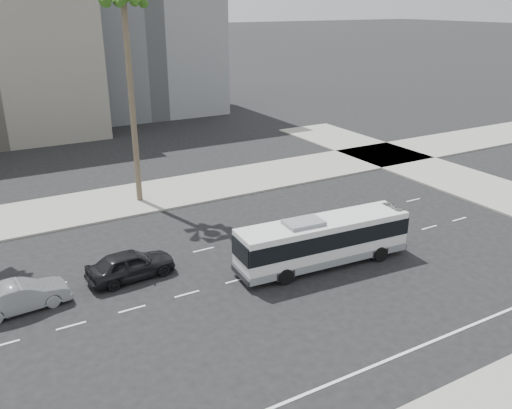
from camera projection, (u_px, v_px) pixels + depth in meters
ground at (282, 268)px, 31.03m from camera, size 700.00×700.00×0.00m
sidewalk_north at (181, 190)px, 43.58m from camera, size 120.00×7.00×0.15m
midrise_gray_center at (130, 14)px, 72.27m from camera, size 20.00×20.00×26.00m
city_bus at (323, 240)px, 30.92m from camera, size 10.72×3.10×3.04m
car_a at (131, 265)px, 29.63m from camera, size 2.35×5.06×1.68m
car_b at (21, 296)px, 26.60m from camera, size 2.00×4.73×1.52m
palm_near at (123, 0)px, 36.10m from camera, size 4.81×4.81×16.19m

